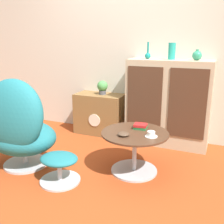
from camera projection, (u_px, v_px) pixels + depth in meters
The scene contains 14 objects.
ground_plane at pixel (85, 176), 2.61m from camera, with size 12.00×12.00×0.00m, color #9E3D19.
wall_back at pixel (133, 40), 3.50m from camera, with size 6.40×0.06×2.60m.
sideboard at pixel (168, 103), 3.30m from camera, with size 1.02×0.39×1.08m.
tv_console at pixel (100, 114), 3.74m from camera, with size 0.69×0.37×0.57m.
egg_chair at pixel (18, 127), 2.67m from camera, with size 0.74×0.68×0.98m.
ottoman at pixel (59, 164), 2.47m from camera, with size 0.39×0.39×0.28m.
coffee_table at pixel (135, 147), 2.64m from camera, with size 0.67×0.67×0.43m.
vase_leftmost at pixel (148, 55), 3.25m from camera, with size 0.07×0.07×0.21m.
vase_inner_left at pixel (172, 51), 3.12m from camera, with size 0.09×0.09×0.20m.
vase_inner_right at pixel (197, 55), 3.02m from camera, with size 0.11×0.11×0.12m.
potted_plant at pixel (102, 87), 3.62m from camera, with size 0.15×0.15×0.19m.
teacup at pixel (151, 134), 2.48m from camera, with size 0.12×0.12×0.05m.
book_stack at pixel (140, 126), 2.70m from camera, with size 0.14×0.13×0.05m.
bowl at pixel (124, 134), 2.50m from camera, with size 0.11×0.11×0.04m.
Camera 1 is at (1.18, -2.04, 1.32)m, focal length 42.00 mm.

